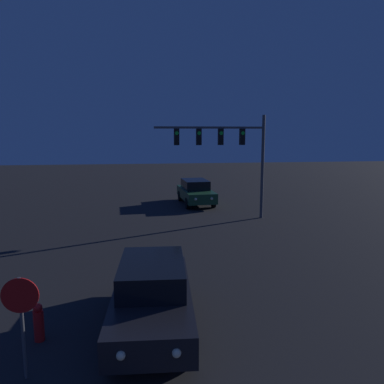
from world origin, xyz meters
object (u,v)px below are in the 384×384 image
object	(u,v)px
fire_hydrant	(39,322)
stop_sign	(21,309)
car_near	(152,294)
traffic_signal_mast	(228,146)
car_far	(196,192)

from	to	relation	value
fire_hydrant	stop_sign	bearing A→B (deg)	-86.20
car_near	stop_sign	xyz separation A→B (m)	(-2.60, -1.72, 0.61)
traffic_signal_mast	stop_sign	xyz separation A→B (m)	(-7.26, -13.34, -2.69)
car_near	fire_hydrant	bearing A→B (deg)	9.58
car_near	stop_sign	world-z (taller)	stop_sign
car_far	fire_hydrant	distance (m)	17.86
car_near	car_far	world-z (taller)	same
traffic_signal_mast	car_near	bearing A→B (deg)	-111.82
traffic_signal_mast	fire_hydrant	world-z (taller)	traffic_signal_mast
traffic_signal_mast	stop_sign	world-z (taller)	traffic_signal_mast
car_far	traffic_signal_mast	world-z (taller)	traffic_signal_mast
stop_sign	fire_hydrant	bearing A→B (deg)	93.80
car_near	traffic_signal_mast	xyz separation A→B (m)	(4.65, 11.62, 3.31)
car_near	stop_sign	size ratio (longest dim) A/B	2.32
stop_sign	fire_hydrant	world-z (taller)	stop_sign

